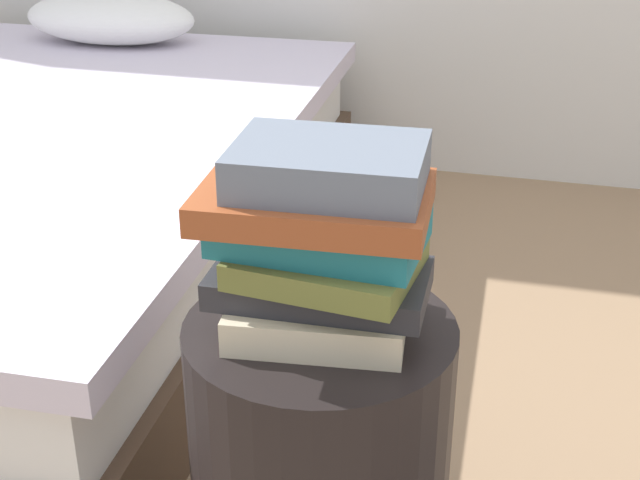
{
  "coord_description": "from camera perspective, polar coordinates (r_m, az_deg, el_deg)",
  "views": [
    {
      "loc": [
        0.27,
        -1.04,
        1.19
      ],
      "look_at": [
        0.0,
        0.0,
        0.66
      ],
      "focal_mm": 51.64,
      "sensor_mm": 36.0,
      "label": 1
    }
  ],
  "objects": [
    {
      "name": "book_olive",
      "position": [
        1.2,
        0.44,
        -1.33
      ],
      "size": [
        0.25,
        0.21,
        0.04
      ],
      "primitive_type": "cube",
      "rotation": [
        0.0,
        0.0,
        -0.11
      ],
      "color": "olive",
      "rests_on": "book_charcoal"
    },
    {
      "name": "book_rust",
      "position": [
        1.17,
        -0.34,
        2.39
      ],
      "size": [
        0.3,
        0.21,
        0.04
      ],
      "primitive_type": "cube",
      "rotation": [
        0.0,
        0.0,
        0.05
      ],
      "color": "#994723",
      "rests_on": "book_teal"
    },
    {
      "name": "book_charcoal",
      "position": [
        1.22,
        0.19,
        -2.77
      ],
      "size": [
        0.29,
        0.16,
        0.04
      ],
      "primitive_type": "cube",
      "rotation": [
        0.0,
        0.0,
        0.03
      ],
      "color": "#28282D",
      "rests_on": "book_cream"
    },
    {
      "name": "book_cream",
      "position": [
        1.25,
        0.03,
        -4.41
      ],
      "size": [
        0.25,
        0.21,
        0.05
      ],
      "primitive_type": "cube",
      "rotation": [
        0.0,
        0.0,
        0.1
      ],
      "color": "beige",
      "rests_on": "side_table"
    },
    {
      "name": "book_teal",
      "position": [
        1.19,
        0.13,
        0.59
      ],
      "size": [
        0.27,
        0.17,
        0.05
      ],
      "primitive_type": "cube",
      "rotation": [
        0.0,
        0.0,
        -0.05
      ],
      "color": "#1E727F",
      "rests_on": "book_olive"
    },
    {
      "name": "book_slate",
      "position": [
        1.15,
        0.51,
        4.54
      ],
      "size": [
        0.25,
        0.18,
        0.06
      ],
      "primitive_type": "cube",
      "rotation": [
        0.0,
        0.0,
        0.05
      ],
      "color": "slate",
      "rests_on": "book_rust"
    },
    {
      "name": "side_table",
      "position": [
        1.42,
        0.0,
        -14.64
      ],
      "size": [
        0.38,
        0.38,
        0.53
      ],
      "primitive_type": "cylinder",
      "color": "black",
      "rests_on": "ground_plane"
    }
  ]
}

